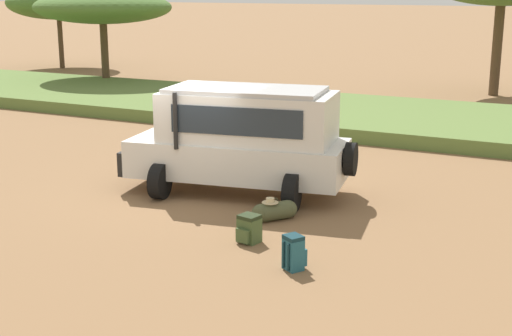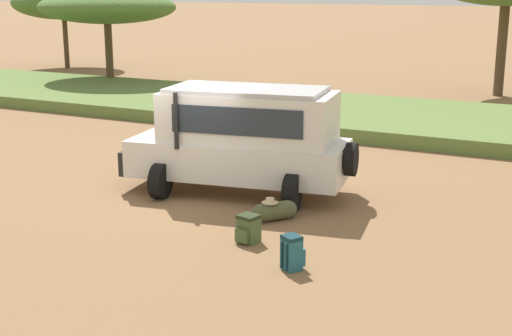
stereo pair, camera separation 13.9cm
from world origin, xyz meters
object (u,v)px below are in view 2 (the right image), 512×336
object	(u,v)px
backpack_beside_front_wheel	(292,253)
backpack_cluster_center	(248,229)
acacia_tree_far_left	(63,3)
safari_vehicle	(243,138)
duffel_bag_low_black_case	(274,211)
acacia_tree_left_mid	(107,7)

from	to	relation	value
backpack_beside_front_wheel	backpack_cluster_center	distance (m)	1.51
backpack_cluster_center	acacia_tree_far_left	bearing A→B (deg)	137.49
safari_vehicle	backpack_cluster_center	world-z (taller)	safari_vehicle
backpack_cluster_center	duffel_bag_low_black_case	world-z (taller)	backpack_cluster_center
duffel_bag_low_black_case	acacia_tree_left_mid	xyz separation A→B (m)	(-15.36, 14.23, 3.46)
duffel_bag_low_black_case	acacia_tree_left_mid	bearing A→B (deg)	137.20
backpack_beside_front_wheel	acacia_tree_far_left	bearing A→B (deg)	137.93
acacia_tree_far_left	backpack_beside_front_wheel	bearing A→B (deg)	-42.07
backpack_beside_front_wheel	safari_vehicle	bearing A→B (deg)	128.14
safari_vehicle	acacia_tree_far_left	world-z (taller)	acacia_tree_far_left
duffel_bag_low_black_case	acacia_tree_left_mid	size ratio (longest dim) A/B	0.13
safari_vehicle	acacia_tree_far_left	distance (m)	27.86
backpack_beside_front_wheel	acacia_tree_far_left	xyz separation A→B (m)	(-24.01, 21.68, 3.40)
duffel_bag_low_black_case	backpack_cluster_center	bearing A→B (deg)	-84.84
safari_vehicle	acacia_tree_far_left	size ratio (longest dim) A/B	0.95
safari_vehicle	acacia_tree_left_mid	world-z (taller)	acacia_tree_left_mid
backpack_cluster_center	acacia_tree_far_left	distance (m)	31.05
acacia_tree_left_mid	backpack_beside_front_wheel	bearing A→B (deg)	-44.45
backpack_cluster_center	acacia_tree_left_mid	size ratio (longest dim) A/B	0.08
acacia_tree_far_left	acacia_tree_left_mid	size ratio (longest dim) A/B	0.87
backpack_beside_front_wheel	duffel_bag_low_black_case	distance (m)	2.61
backpack_beside_front_wheel	backpack_cluster_center	world-z (taller)	backpack_beside_front_wheel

